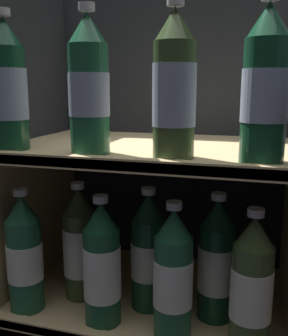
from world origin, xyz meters
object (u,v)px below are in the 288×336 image
at_px(bottle_upper_front_2, 174,88).
at_px(bottle_lower_back_2, 216,262).
at_px(bottle_lower_front_1, 102,266).
at_px(bottle_lower_front_2, 173,276).
at_px(bottle_upper_front_0, 7,88).
at_px(bottle_lower_front_3, 251,287).
at_px(bottle_lower_back_0, 80,246).
at_px(bottle_upper_front_1, 89,88).
at_px(bottle_lower_front_0, 25,255).
at_px(bottle_upper_front_3, 265,88).
at_px(bottle_lower_back_1, 148,254).

distance_m(bottle_upper_front_2, bottle_lower_back_2, 0.37).
xyz_separation_m(bottle_lower_front_1, bottle_lower_front_2, (0.15, 0.00, 0.00)).
distance_m(bottle_upper_front_0, bottle_lower_front_3, 0.60).
bearing_deg(bottle_lower_front_3, bottle_lower_back_0, 167.56).
height_order(bottle_upper_front_1, bottle_upper_front_2, same).
bearing_deg(bottle_upper_front_0, bottle_lower_front_0, -0.00).
distance_m(bottle_upper_front_3, bottle_lower_front_2, 0.38).
xyz_separation_m(bottle_lower_front_3, bottle_lower_back_0, (-0.38, 0.08, -0.00)).
bearing_deg(bottle_lower_front_3, bottle_upper_front_3, -0.00).
distance_m(bottle_lower_front_2, bottle_lower_front_3, 0.15).
distance_m(bottle_upper_front_2, bottle_lower_front_0, 0.48).
distance_m(bottle_upper_front_3, bottle_lower_back_2, 0.37).
bearing_deg(bottle_upper_front_2, bottle_upper_front_0, 180.00).
xyz_separation_m(bottle_upper_front_0, bottle_lower_front_0, (0.01, -0.00, -0.35)).
bearing_deg(bottle_lower_front_3, bottle_lower_front_2, 180.00).
bearing_deg(bottle_lower_front_3, bottle_lower_back_2, 130.79).
xyz_separation_m(bottle_lower_front_0, bottle_lower_back_0, (0.09, 0.08, -0.00)).
xyz_separation_m(bottle_upper_front_0, bottle_lower_front_1, (0.19, 0.00, -0.35)).
height_order(bottle_lower_back_0, bottle_lower_back_1, same).
distance_m(bottle_lower_front_2, bottle_lower_back_0, 0.25).
distance_m(bottle_upper_front_0, bottle_upper_front_2, 0.34).
bearing_deg(bottle_lower_front_2, bottle_lower_front_1, 180.00).
bearing_deg(bottle_lower_back_0, bottle_upper_front_3, -12.37).
bearing_deg(bottle_upper_front_1, bottle_lower_back_0, 130.44).
height_order(bottle_lower_back_0, bottle_lower_back_2, same).
xyz_separation_m(bottle_lower_front_1, bottle_lower_back_0, (-0.09, 0.08, 0.00)).
bearing_deg(bottle_lower_front_2, bottle_upper_front_1, -180.00).
height_order(bottle_upper_front_3, bottle_lower_back_0, bottle_upper_front_3).
xyz_separation_m(bottle_lower_front_3, bottle_lower_back_2, (-0.07, 0.08, 0.00)).
distance_m(bottle_upper_front_1, bottle_upper_front_3, 0.31).
xyz_separation_m(bottle_lower_front_2, bottle_lower_back_1, (-0.07, 0.08, 0.00)).
xyz_separation_m(bottle_lower_front_2, bottle_lower_front_3, (0.15, 0.00, -0.00)).
xyz_separation_m(bottle_upper_front_0, bottle_upper_front_3, (0.49, -0.00, 0.00)).
bearing_deg(bottle_lower_back_0, bottle_upper_front_2, -19.88).
relative_size(bottle_lower_front_1, bottle_lower_back_1, 1.00).
relative_size(bottle_upper_front_1, bottle_lower_front_1, 1.00).
bearing_deg(bottle_upper_front_3, bottle_lower_back_1, 159.15).
bearing_deg(bottle_lower_front_0, bottle_lower_front_2, 0.00).
bearing_deg(bottle_upper_front_3, bottle_upper_front_0, 180.00).
bearing_deg(bottle_upper_front_3, bottle_lower_back_0, 167.63).
bearing_deg(bottle_upper_front_3, bottle_lower_front_1, 180.00).
distance_m(bottle_upper_front_3, bottle_lower_back_0, 0.53).
xyz_separation_m(bottle_upper_front_1, bottle_lower_back_2, (0.24, 0.08, -0.36)).
distance_m(bottle_lower_back_0, bottle_lower_back_1, 0.16).
relative_size(bottle_upper_front_2, bottle_lower_back_1, 1.00).
bearing_deg(bottle_lower_front_2, bottle_lower_front_0, -180.00).
distance_m(bottle_upper_front_1, bottle_upper_front_2, 0.16).
bearing_deg(bottle_lower_front_0, bottle_lower_front_1, 0.00).
xyz_separation_m(bottle_upper_front_2, bottle_lower_back_2, (0.08, 0.08, -0.35)).
bearing_deg(bottle_upper_front_3, bottle_upper_front_1, 180.00).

